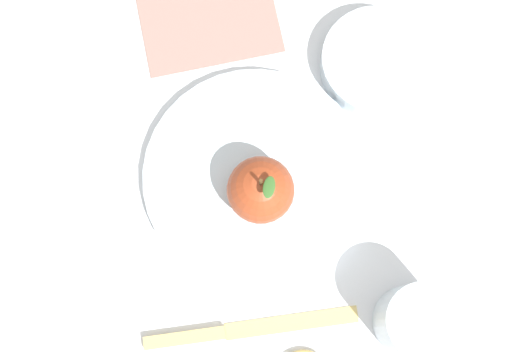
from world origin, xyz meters
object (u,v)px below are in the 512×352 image
Objects in this scene: dinner_plate at (256,178)px; knife at (231,331)px; linen_napkin at (210,23)px; side_bowl at (377,62)px; cup at (417,321)px; apple at (262,188)px.

dinner_plate is 0.17m from knife.
knife is at bearing -48.91° from linen_napkin.
cup is at bearing -48.17° from side_bowl.
dinner_plate is 0.23m from cup.
side_bowl is 0.20m from linen_napkin.
linen_napkin is (-0.23, 0.27, -0.00)m from knife.
cup is 0.52× the size of linen_napkin.
side_bowl reaches higher than knife.
apple is 0.69× the size of side_bowl.
cup is (0.21, -0.02, -0.01)m from apple.
knife is at bearing -140.28° from cup.
dinner_plate is 1.41× the size of knife.
side_bowl is 0.34m from knife.
cup is (0.19, -0.22, 0.03)m from side_bowl.
side_bowl reaches higher than linen_napkin.
apple is 0.55× the size of linen_napkin.
dinner_plate reaches higher than knife.
linen_napkin is (-0.19, -0.07, -0.02)m from side_bowl.
dinner_plate is at bearing 117.55° from knife.
side_bowl is 1.51× the size of cup.
side_bowl is 0.29m from cup.
dinner_plate is 0.20m from linen_napkin.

